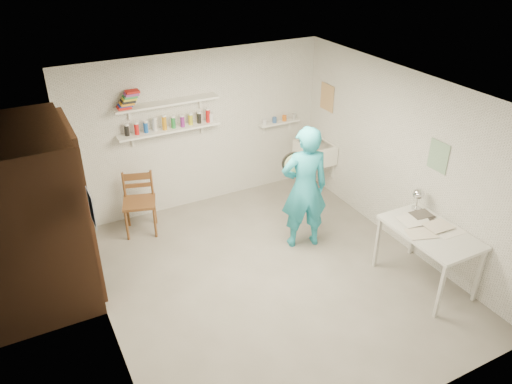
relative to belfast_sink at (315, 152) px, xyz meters
name	(u,v)px	position (x,y,z in m)	size (l,w,h in m)	color
floor	(270,278)	(-1.75, -1.70, -0.71)	(4.00, 4.50, 0.02)	slate
ceiling	(274,94)	(-1.75, -1.70, 1.71)	(4.00, 4.50, 0.02)	silver
wall_back	(199,131)	(-1.75, 0.56, 0.50)	(4.00, 0.02, 2.40)	silver
wall_front	(408,317)	(-1.75, -3.96, 0.50)	(4.00, 0.02, 2.40)	silver
wall_left	(96,241)	(-3.76, -1.70, 0.50)	(0.02, 4.50, 2.40)	silver
wall_right	(405,161)	(0.26, -1.70, 0.50)	(0.02, 4.50, 2.40)	silver
doorway_recess	(81,210)	(-3.74, -0.65, 0.30)	(0.02, 0.90, 2.00)	black
corridor_box	(15,221)	(-4.45, -0.65, 0.35)	(1.40, 1.50, 2.10)	brown
door_lintel	(67,126)	(-3.72, -0.65, 1.35)	(0.06, 1.05, 0.10)	brown
door_jamb_near	(92,230)	(-3.72, -1.15, 0.30)	(0.06, 0.10, 2.00)	brown
door_jamb_far	(75,191)	(-3.72, -0.15, 0.30)	(0.06, 0.10, 2.00)	brown
shelf_lower	(169,130)	(-2.25, 0.43, 0.65)	(1.50, 0.22, 0.03)	white
shelf_upper	(167,103)	(-2.25, 0.43, 1.05)	(1.50, 0.22, 0.03)	white
ledge_shelf	(279,122)	(-0.40, 0.47, 0.42)	(0.70, 0.14, 0.03)	white
poster_left	(91,208)	(-3.74, -1.65, 0.85)	(0.01, 0.28, 0.36)	#334C7F
poster_right_a	(327,97)	(0.24, 0.10, 0.85)	(0.01, 0.34, 0.42)	#995933
poster_right_b	(438,156)	(0.24, -2.25, 0.80)	(0.01, 0.30, 0.38)	#3F724C
belfast_sink	(315,152)	(0.00, 0.00, 0.00)	(0.48, 0.60, 0.30)	white
man	(305,188)	(-0.99, -1.23, 0.18)	(0.64, 0.42, 1.76)	#249FB7
wall_clock	(293,163)	(-1.04, -1.02, 0.47)	(0.32, 0.32, 0.04)	beige
wooden_chair	(139,203)	(-2.89, 0.10, -0.22)	(0.45, 0.43, 0.96)	brown
work_table	(426,257)	(-0.11, -2.66, -0.31)	(0.70, 1.16, 0.77)	silver
desk_lamp	(418,194)	(0.08, -2.19, 0.29)	(0.14, 0.14, 0.14)	silver
spray_cans	(169,123)	(-2.25, 0.43, 0.75)	(1.32, 0.06, 0.17)	black
book_stack	(128,100)	(-2.78, 0.43, 1.18)	(0.32, 0.14, 0.22)	red
ledge_pots	(279,119)	(-0.40, 0.47, 0.48)	(0.48, 0.07, 0.09)	silver
papers	(432,229)	(-0.11, -2.66, 0.09)	(0.30, 0.22, 0.03)	silver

